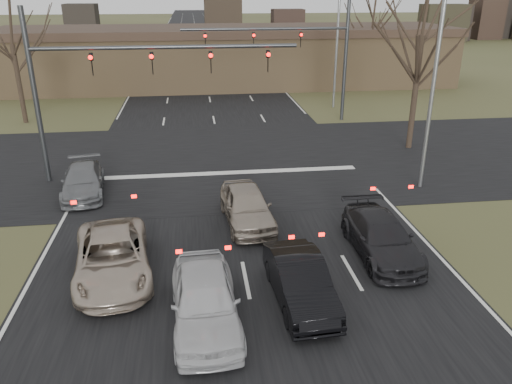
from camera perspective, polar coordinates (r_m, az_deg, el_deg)
ground at (r=13.82m, az=0.22°, el=-16.66°), size 360.00×360.00×0.00m
road_main at (r=71.20m, az=-6.30°, el=15.21°), size 14.00×300.00×0.02m
road_cross at (r=27.12m, az=-3.91°, el=3.61°), size 200.00×14.00×0.02m
building at (r=49.14m, az=-3.35°, el=15.26°), size 42.40×10.40×5.30m
mast_arm_near at (r=24.23m, az=-16.68°, el=12.83°), size 12.12×0.24×8.00m
mast_arm_far at (r=34.69m, az=5.64°, el=16.15°), size 11.12×0.24×8.00m
streetlight_right_near at (r=23.25m, az=19.46°, el=13.43°), size 2.34×0.25×10.00m
streetlight_right_far at (r=39.27m, az=9.04°, el=17.54°), size 2.34×0.25×10.00m
tree_left_far at (r=37.51m, az=-26.67°, el=18.07°), size 5.70×5.70×9.50m
tree_right_far at (r=48.54m, az=13.29°, el=19.74°), size 5.40×5.40×9.00m
car_silver_suv at (r=16.75m, az=-16.10°, el=-7.16°), size 2.99×5.29×1.40m
car_white_sedan at (r=14.05m, az=-5.85°, el=-12.13°), size 2.00×4.60×1.55m
car_black_hatch at (r=14.99m, az=5.06°, el=-10.09°), size 1.69×4.24×1.37m
car_charcoal_sedan at (r=17.93m, az=14.11°, el=-4.98°), size 1.89×4.65×1.35m
car_grey_ahead at (r=23.78m, az=-19.16°, el=1.23°), size 2.30×4.54×1.26m
car_silver_ahead at (r=19.62m, az=-1.06°, el=-1.59°), size 2.10×4.48×1.48m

